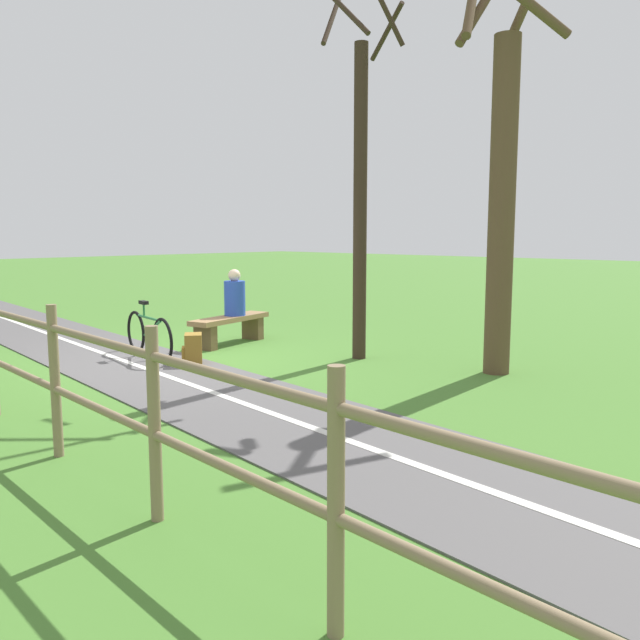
{
  "coord_description": "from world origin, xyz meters",
  "views": [
    {
      "loc": [
        5.35,
        7.86,
        1.82
      ],
      "look_at": [
        -0.62,
        2.26,
        0.73
      ],
      "focal_mm": 36.84,
      "sensor_mm": 36.0,
      "label": 1
    }
  ],
  "objects": [
    {
      "name": "ground_plane",
      "position": [
        0.0,
        0.0,
        0.0
      ],
      "size": [
        80.0,
        80.0,
        0.0
      ],
      "primitive_type": "plane",
      "color": "#477A2D"
    },
    {
      "name": "paved_path",
      "position": [
        1.11,
        4.0,
        0.01
      ],
      "size": [
        6.11,
        35.97,
        0.02
      ],
      "primitive_type": "cube",
      "rotation": [
        0.0,
        0.0,
        -0.12
      ],
      "color": "#565454",
      "rests_on": "ground_plane"
    },
    {
      "name": "path_centre_line",
      "position": [
        1.11,
        4.0,
        0.02
      ],
      "size": [
        3.86,
        31.79,
        0.0
      ],
      "primitive_type": "cube",
      "rotation": [
        0.0,
        0.0,
        -0.12
      ],
      "color": "silver",
      "rests_on": "paved_path"
    },
    {
      "name": "bench",
      "position": [
        -1.41,
        -0.51,
        0.32
      ],
      "size": [
        1.69,
        0.74,
        0.46
      ],
      "rotation": [
        0.0,
        0.0,
        0.22
      ],
      "color": "#937047",
      "rests_on": "ground_plane"
    },
    {
      "name": "person_seated",
      "position": [
        -1.54,
        -0.54,
        0.79
      ],
      "size": [
        0.41,
        0.41,
        0.77
      ],
      "rotation": [
        0.0,
        0.0,
        0.22
      ],
      "color": "#2847B7",
      "rests_on": "bench"
    },
    {
      "name": "bicycle",
      "position": [
        0.18,
        -0.43,
        0.35
      ],
      "size": [
        0.34,
        1.63,
        0.83
      ],
      "rotation": [
        0.0,
        0.0,
        1.39
      ],
      "color": "black",
      "rests_on": "ground_plane"
    },
    {
      "name": "backpack",
      "position": [
        0.01,
        0.41,
        0.21
      ],
      "size": [
        0.39,
        0.41,
        0.43
      ],
      "rotation": [
        0.0,
        0.0,
        4.07
      ],
      "color": "olive",
      "rests_on": "ground_plane"
    },
    {
      "name": "fence_roadside",
      "position": [
        2.97,
        1.92,
        0.73
      ],
      "size": [
        0.95,
        11.54,
        1.25
      ],
      "rotation": [
        0.0,
        0.0,
        1.5
      ],
      "color": "#847051",
      "rests_on": "ground_plane"
    },
    {
      "name": "tree_far_left",
      "position": [
        -1.9,
        1.82,
        2.53
      ],
      "size": [
        1.16,
        1.18,
        5.58
      ],
      "color": "#38281E",
      "rests_on": "ground_plane"
    },
    {
      "name": "tree_near_bench",
      "position": [
        -2.36,
        3.76,
        2.43
      ],
      "size": [
        1.24,
        1.4,
        5.21
      ],
      "color": "brown",
      "rests_on": "ground_plane"
    }
  ]
}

